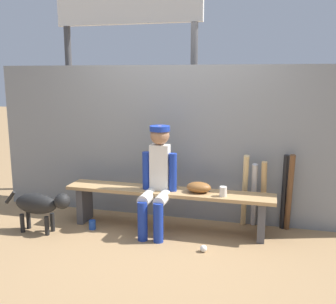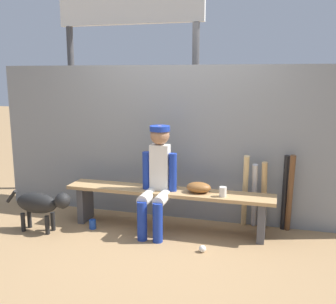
% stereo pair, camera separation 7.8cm
% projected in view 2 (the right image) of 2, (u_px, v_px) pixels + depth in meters
% --- Properties ---
extents(ground_plane, '(30.00, 30.00, 0.00)m').
position_uv_depth(ground_plane, '(168.00, 229.00, 4.70)').
color(ground_plane, '#9E7A51').
extents(chainlink_fence, '(4.83, 0.03, 1.92)m').
position_uv_depth(chainlink_fence, '(178.00, 144.00, 4.92)').
color(chainlink_fence, gray).
rests_on(chainlink_fence, ground_plane).
extents(dugout_bench, '(2.45, 0.36, 0.48)m').
position_uv_depth(dugout_bench, '(168.00, 199.00, 4.63)').
color(dugout_bench, tan).
rests_on(dugout_bench, ground_plane).
extents(player_seated, '(0.41, 0.55, 1.23)m').
position_uv_depth(player_seated, '(157.00, 176.00, 4.49)').
color(player_seated, silver).
rests_on(player_seated, ground_plane).
extents(baseball_glove, '(0.28, 0.20, 0.12)m').
position_uv_depth(baseball_glove, '(199.00, 187.00, 4.50)').
color(baseball_glove, brown).
rests_on(baseball_glove, dugout_bench).
extents(bat_wood_natural, '(0.10, 0.26, 0.90)m').
position_uv_depth(bat_wood_natural, '(245.00, 191.00, 4.65)').
color(bat_wood_natural, tan).
rests_on(bat_wood_natural, ground_plane).
extents(bat_aluminum_silver, '(0.06, 0.23, 0.80)m').
position_uv_depth(bat_aluminum_silver, '(254.00, 196.00, 4.66)').
color(bat_aluminum_silver, '#B7B7BC').
rests_on(bat_aluminum_silver, ground_plane).
extents(bat_wood_tan, '(0.08, 0.22, 0.83)m').
position_uv_depth(bat_wood_tan, '(264.00, 196.00, 4.61)').
color(bat_wood_tan, tan).
rests_on(bat_wood_tan, ground_plane).
extents(bat_aluminum_black, '(0.07, 0.14, 0.91)m').
position_uv_depth(bat_aluminum_black, '(285.00, 193.00, 4.58)').
color(bat_aluminum_black, black).
rests_on(bat_aluminum_black, ground_plane).
extents(bat_wood_dark, '(0.09, 0.24, 0.94)m').
position_uv_depth(bat_wood_dark, '(290.00, 194.00, 4.51)').
color(bat_wood_dark, brown).
rests_on(bat_wood_dark, ground_plane).
extents(baseball, '(0.07, 0.07, 0.07)m').
position_uv_depth(baseball, '(203.00, 249.00, 4.08)').
color(baseball, white).
rests_on(baseball, ground_plane).
extents(cup_on_ground, '(0.08, 0.08, 0.11)m').
position_uv_depth(cup_on_ground, '(93.00, 224.00, 4.70)').
color(cup_on_ground, '#1E47AD').
rests_on(cup_on_ground, ground_plane).
extents(cup_on_bench, '(0.08, 0.08, 0.11)m').
position_uv_depth(cup_on_bench, '(223.00, 192.00, 4.35)').
color(cup_on_bench, silver).
rests_on(cup_on_bench, dugout_bench).
extents(scoreboard, '(2.45, 0.27, 3.65)m').
position_uv_depth(scoreboard, '(133.00, 18.00, 5.63)').
color(scoreboard, '#3F3F42').
rests_on(scoreboard, ground_plane).
extents(dog, '(0.84, 0.20, 0.49)m').
position_uv_depth(dog, '(41.00, 204.00, 4.57)').
color(dog, black).
rests_on(dog, ground_plane).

